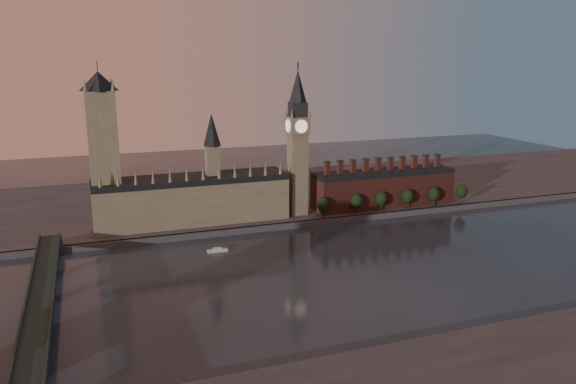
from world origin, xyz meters
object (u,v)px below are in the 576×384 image
at_px(westminster_bridge, 40,305).
at_px(big_ben, 298,141).
at_px(river_boat, 218,250).
at_px(victoria_tower, 103,147).

bearing_deg(westminster_bridge, big_ben, 34.33).
bearing_deg(river_boat, westminster_bridge, -145.11).
height_order(victoria_tower, big_ben, victoria_tower).
xyz_separation_m(victoria_tower, big_ben, (130.00, -5.00, -2.26)).
xyz_separation_m(big_ben, river_boat, (-70.66, -49.79, -55.89)).
relative_size(victoria_tower, westminster_bridge, 0.54).
bearing_deg(victoria_tower, river_boat, -42.72).
bearing_deg(victoria_tower, westminster_bridge, -106.56).
height_order(big_ben, westminster_bridge, big_ben).
xyz_separation_m(victoria_tower, river_boat, (59.34, -54.79, -58.15)).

